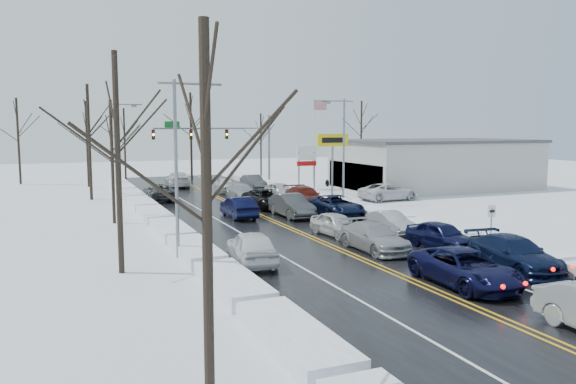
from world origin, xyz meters
name	(u,v)px	position (x,y,z in m)	size (l,w,h in m)	color
ground	(299,232)	(0.00, 0.00, 0.00)	(160.00, 160.00, 0.00)	silver
road_surface	(287,227)	(0.00, 2.00, 0.01)	(14.00, 84.00, 0.01)	black
snow_bank_left	(173,235)	(-7.60, 2.00, 0.00)	(1.83, 72.00, 0.61)	white
snow_bank_right	(385,220)	(7.60, 2.00, 0.00)	(1.83, 72.00, 0.61)	white
traffic_signal_mast	(226,138)	(3.45, 27.99, 5.48)	(13.28, 0.39, 8.00)	slate
tires_plus_sign	(333,144)	(10.50, 15.99, 4.99)	(3.20, 0.34, 6.00)	slate
used_vehicles_sign	(307,159)	(10.50, 22.00, 3.32)	(2.20, 0.22, 4.65)	slate
speed_limit_sign	(491,218)	(8.20, -8.00, 1.63)	(0.55, 0.09, 2.35)	slate
flagpole	(315,133)	(15.17, 30.00, 5.93)	(1.87, 1.20, 10.00)	silver
dealership_building	(435,164)	(23.98, 18.00, 2.66)	(20.40, 12.40, 5.30)	#ABABA6
streetlight_ne	(342,143)	(8.30, 10.00, 5.31)	(3.20, 0.25, 9.00)	slate
streetlight_sw	(180,154)	(-8.30, -4.00, 5.31)	(3.20, 0.25, 9.00)	slate
streetlight_nw	(120,141)	(-8.30, 24.00, 5.31)	(3.20, 0.25, 9.00)	slate
tree_left_a	(206,144)	(-11.00, -20.00, 6.29)	(3.60, 3.60, 9.00)	#2D231C
tree_left_b	(116,119)	(-11.50, -6.00, 6.99)	(4.00, 4.00, 10.00)	#2D231C
tree_left_c	(111,137)	(-10.50, 8.00, 5.94)	(3.40, 3.40, 8.50)	#2D231C
tree_left_d	(88,119)	(-11.20, 22.00, 7.33)	(4.20, 4.20, 10.50)	#2D231C
tree_left_e	(86,127)	(-10.80, 34.00, 6.64)	(3.80, 3.80, 9.50)	#2D231C
tree_far_a	(17,124)	(-18.00, 40.00, 6.99)	(4.00, 4.00, 10.00)	#2D231C
tree_far_b	(124,130)	(-6.00, 41.00, 6.29)	(3.60, 3.60, 9.00)	#2D231C
tree_far_c	(191,119)	(2.00, 39.00, 7.68)	(4.40, 4.40, 11.00)	#2D231C
tree_far_d	(261,132)	(12.00, 40.50, 5.94)	(3.40, 3.40, 8.50)	#2D231C
tree_far_e	(361,122)	(28.00, 41.00, 7.33)	(4.20, 4.20, 10.50)	#2D231C
queued_car_2	(464,286)	(1.64, -13.70, 0.00)	(2.54, 5.51, 1.53)	black
queued_car_3	(374,251)	(1.64, -6.42, 0.00)	(2.09, 5.13, 1.49)	#95989C
queued_car_4	(336,236)	(1.66, -1.93, 0.00)	(1.68, 4.19, 1.43)	silver
queued_car_5	(292,217)	(1.95, 5.82, 0.00)	(1.80, 5.16, 1.70)	#393B3D
queued_car_6	(267,208)	(1.83, 10.78, 0.00)	(2.58, 5.60, 1.56)	black
queued_car_7	(242,200)	(1.58, 16.81, 0.00)	(2.01, 4.96, 1.44)	#9EA0A5
queued_car_8	(225,193)	(1.76, 22.79, 0.00)	(1.78, 4.43, 1.51)	silver
queued_car_11	(513,270)	(5.44, -12.56, 0.00)	(2.21, 5.44, 1.58)	black
queued_car_12	(441,249)	(5.23, -7.52, 0.00)	(1.79, 4.46, 1.52)	black
queued_car_13	(390,233)	(5.31, -2.32, 0.00)	(1.41, 4.05, 1.33)	#AAACB2
queued_car_14	(337,216)	(5.31, 5.07, 0.00)	(2.55, 5.52, 1.54)	black
queued_car_15	(305,206)	(5.17, 10.61, 0.00)	(2.28, 5.61, 1.63)	#4D100A
queued_car_16	(281,199)	(5.11, 15.96, 0.00)	(1.80, 4.47, 1.52)	silver
queued_car_17	(253,189)	(5.35, 24.51, 0.00)	(1.63, 4.67, 1.54)	#404345
oncoming_car_0	(239,218)	(-1.80, 6.99, 0.00)	(1.66, 4.76, 1.57)	black
oncoming_car_1	(160,200)	(-5.45, 19.18, 0.00)	(2.54, 5.52, 1.53)	#3C3E41
oncoming_car_2	(178,187)	(-1.65, 29.95, 0.00)	(2.35, 5.77, 1.68)	silver
oncoming_car_3	(252,264)	(-5.44, -6.67, 0.00)	(1.96, 4.87, 1.66)	white
parked_car_0	(389,200)	(13.86, 11.22, 0.00)	(2.60, 5.65, 1.57)	silver
parked_car_1	(393,194)	(16.85, 15.09, 0.00)	(2.24, 5.50, 1.60)	#424548
parked_car_2	(340,187)	(14.94, 22.69, 0.00)	(1.70, 4.23, 1.44)	black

